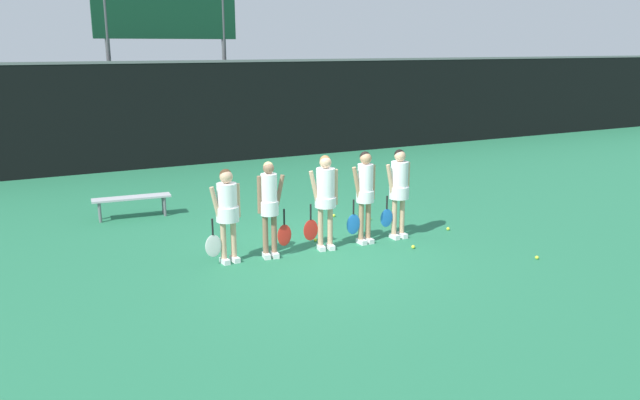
% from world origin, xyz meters
% --- Properties ---
extents(ground_plane, '(140.00, 140.00, 0.00)m').
position_xyz_m(ground_plane, '(0.00, 0.00, 0.00)').
color(ground_plane, '#26724C').
extents(fence_windscreen, '(60.00, 0.08, 3.28)m').
position_xyz_m(fence_windscreen, '(0.00, 9.44, 1.65)').
color(fence_windscreen, black).
rests_on(fence_windscreen, ground_plane).
extents(scoreboard, '(4.49, 0.15, 5.61)m').
position_xyz_m(scoreboard, '(-0.10, 10.34, 4.41)').
color(scoreboard, '#515156').
rests_on(scoreboard, ground_plane).
extents(bench_courtside, '(1.70, 0.50, 0.48)m').
position_xyz_m(bench_courtside, '(-2.68, 3.83, 0.41)').
color(bench_courtside, '#B2B2B7').
rests_on(bench_courtside, ground_plane).
extents(player_0, '(0.68, 0.40, 1.67)m').
position_xyz_m(player_0, '(-1.74, 0.06, 1.00)').
color(player_0, tan).
rests_on(player_0, ground_plane).
extents(player_1, '(0.61, 0.33, 1.75)m').
position_xyz_m(player_1, '(-0.97, -0.02, 1.02)').
color(player_1, '#8C664C').
rests_on(player_1, ground_plane).
extents(player_2, '(0.68, 0.39, 1.78)m').
position_xyz_m(player_2, '(0.11, -0.06, 1.07)').
color(player_2, tan).
rests_on(player_2, ground_plane).
extents(player_3, '(0.63, 0.34, 1.79)m').
position_xyz_m(player_3, '(0.96, -0.07, 1.06)').
color(player_3, tan).
rests_on(player_3, ground_plane).
extents(player_4, '(0.67, 0.39, 1.78)m').
position_xyz_m(player_4, '(1.73, -0.08, 1.06)').
color(player_4, tan).
rests_on(player_4, ground_plane).
extents(tennis_ball_0, '(0.07, 0.07, 0.07)m').
position_xyz_m(tennis_ball_0, '(-0.43, 0.62, 0.03)').
color(tennis_ball_0, '#CCE033').
rests_on(tennis_ball_0, ground_plane).
extents(tennis_ball_1, '(0.07, 0.07, 0.07)m').
position_xyz_m(tennis_ball_1, '(0.16, 0.44, 0.03)').
color(tennis_ball_1, '#CCE033').
rests_on(tennis_ball_1, ground_plane).
extents(tennis_ball_2, '(0.07, 0.07, 0.07)m').
position_xyz_m(tennis_ball_2, '(1.33, 1.85, 0.03)').
color(tennis_ball_2, '#CCE033').
rests_on(tennis_ball_2, ground_plane).
extents(tennis_ball_3, '(0.07, 0.07, 0.07)m').
position_xyz_m(tennis_ball_3, '(1.90, 1.25, 0.03)').
color(tennis_ball_3, '#CCE033').
rests_on(tennis_ball_3, ground_plane).
extents(tennis_ball_4, '(0.07, 0.07, 0.07)m').
position_xyz_m(tennis_ball_4, '(3.23, -2.30, 0.03)').
color(tennis_ball_4, '#CCE033').
rests_on(tennis_ball_4, ground_plane).
extents(tennis_ball_5, '(0.07, 0.07, 0.07)m').
position_xyz_m(tennis_ball_5, '(2.95, -0.13, 0.03)').
color(tennis_ball_5, '#CCE033').
rests_on(tennis_ball_5, ground_plane).
extents(tennis_ball_6, '(0.07, 0.07, 0.07)m').
position_xyz_m(tennis_ball_6, '(1.60, -0.79, 0.03)').
color(tennis_ball_6, '#CCE033').
rests_on(tennis_ball_6, ground_plane).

